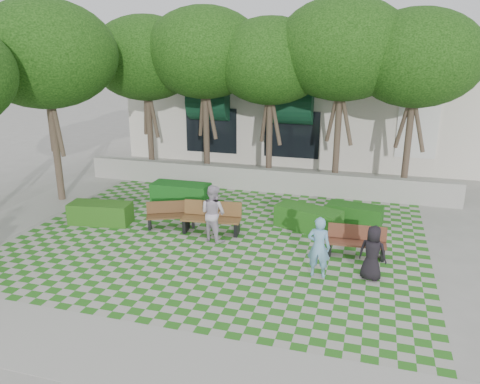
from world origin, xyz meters
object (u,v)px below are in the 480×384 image
(person_white, at_px, (213,213))
(hedge_midright, at_px, (308,219))
(bench_mid, at_px, (212,218))
(person_dark, at_px, (372,253))
(hedge_west, at_px, (101,213))
(bench_east, at_px, (356,242))
(bench_west, at_px, (171,215))
(hedge_east, at_px, (355,214))
(person_blue, at_px, (319,247))
(hedge_midleft, at_px, (181,193))

(person_white, bearing_deg, hedge_midright, -126.01)
(bench_mid, distance_m, person_white, 0.72)
(person_dark, bearing_deg, hedge_west, 3.61)
(bench_mid, xyz_separation_m, hedge_west, (-3.75, -0.29, -0.12))
(bench_east, height_order, bench_west, bench_east)
(bench_mid, height_order, hedge_midright, bench_mid)
(bench_mid, height_order, bench_west, bench_mid)
(bench_east, relative_size, hedge_midright, 0.78)
(bench_east, relative_size, bench_mid, 0.86)
(bench_mid, distance_m, hedge_east, 4.72)
(hedge_midright, distance_m, person_dark, 3.49)
(bench_east, relative_size, person_dark, 1.15)
(bench_mid, relative_size, bench_west, 1.16)
(bench_mid, distance_m, hedge_midright, 3.05)
(bench_east, height_order, hedge_east, bench_east)
(bench_west, xyz_separation_m, person_blue, (4.96, -2.07, 0.40))
(hedge_midright, bearing_deg, hedge_west, -168.40)
(bench_east, relative_size, hedge_west, 0.81)
(person_white, bearing_deg, bench_east, -156.93)
(person_white, bearing_deg, bench_west, 1.74)
(hedge_west, xyz_separation_m, person_blue, (7.31, -1.70, 0.45))
(bench_mid, xyz_separation_m, hedge_east, (4.25, 2.07, -0.15))
(bench_mid, height_order, person_dark, person_dark)
(person_dark, distance_m, person_white, 4.77)
(bench_mid, distance_m, bench_west, 1.41)
(hedge_midleft, height_order, hedge_west, hedge_midleft)
(bench_east, xyz_separation_m, bench_mid, (-4.42, 0.49, 0.06))
(person_white, bearing_deg, hedge_midleft, -29.39)
(bench_mid, bearing_deg, person_blue, -35.42)
(bench_east, distance_m, hedge_midright, 2.21)
(hedge_midright, xyz_separation_m, hedge_west, (-6.61, -1.36, -0.01))
(bench_west, distance_m, person_dark, 6.53)
(person_blue, xyz_separation_m, person_dark, (1.30, 0.22, -0.09))
(bench_mid, bearing_deg, hedge_west, 178.45)
(bench_west, bearing_deg, hedge_midleft, 81.50)
(hedge_midleft, bearing_deg, hedge_west, -122.90)
(hedge_midright, bearing_deg, hedge_east, 35.93)
(person_dark, bearing_deg, hedge_east, -67.64)
(bench_west, distance_m, hedge_midleft, 2.37)
(hedge_east, distance_m, person_blue, 4.15)
(bench_mid, xyz_separation_m, hedge_midright, (2.86, 1.06, -0.10))
(bench_east, xyz_separation_m, person_dark, (0.43, -1.29, 0.30))
(hedge_west, relative_size, person_white, 1.16)
(bench_east, distance_m, person_blue, 1.78)
(person_blue, bearing_deg, hedge_east, -96.72)
(bench_west, bearing_deg, hedge_east, -4.67)
(bench_west, height_order, person_blue, person_blue)
(hedge_midleft, xyz_separation_m, person_dark, (6.89, -4.13, 0.33))
(bench_mid, height_order, person_white, person_white)
(hedge_midright, height_order, hedge_west, hedge_midright)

